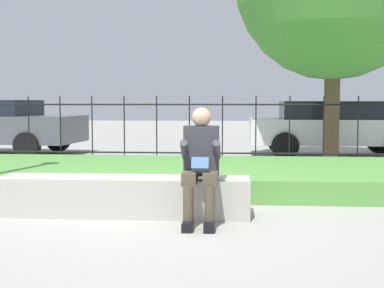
% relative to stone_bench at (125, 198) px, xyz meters
% --- Properties ---
extents(ground_plane, '(60.00, 60.00, 0.00)m').
position_rel_stone_bench_xyz_m(ground_plane, '(0.37, 0.00, -0.20)').
color(ground_plane, '#9E9B93').
extents(stone_bench, '(2.87, 0.55, 0.44)m').
position_rel_stone_bench_xyz_m(stone_bench, '(0.00, 0.00, 0.00)').
color(stone_bench, '#ADA89E').
rests_on(stone_bench, ground_plane).
extents(person_seated_reader, '(0.42, 0.73, 1.24)m').
position_rel_stone_bench_xyz_m(person_seated_reader, '(0.90, -0.31, 0.48)').
color(person_seated_reader, black).
rests_on(person_seated_reader, ground_plane).
extents(grass_berm, '(10.53, 3.11, 0.31)m').
position_rel_stone_bench_xyz_m(grass_berm, '(0.37, 2.26, -0.04)').
color(grass_berm, '#569342').
rests_on(grass_berm, ground_plane).
extents(iron_fence, '(8.53, 0.03, 1.42)m').
position_rel_stone_bench_xyz_m(iron_fence, '(0.37, 4.57, 0.55)').
color(iron_fence, black).
rests_on(iron_fence, ground_plane).
extents(car_parked_right, '(4.03, 1.84, 1.31)m').
position_rel_stone_bench_xyz_m(car_parked_right, '(3.61, 6.93, 0.51)').
color(car_parked_right, silver).
rests_on(car_parked_right, ground_plane).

